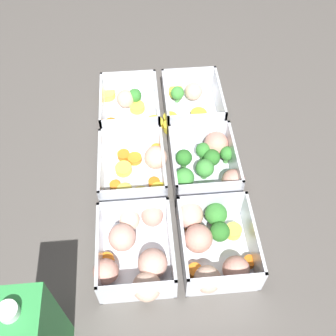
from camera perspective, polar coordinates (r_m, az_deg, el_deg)
The scene contains 8 objects.
ground_plane at distance 0.78m, azimuth 0.00°, elevation -1.01°, with size 4.00×4.00×0.00m, color #56514C.
container_near_left at distance 0.68m, azimuth 6.36°, elevation -10.72°, with size 0.17×0.14×0.07m.
container_near_center at distance 0.77m, azimuth 5.83°, elevation 0.76°, with size 0.15×0.14×0.07m.
container_near_right at distance 0.89m, azimuth 3.13°, elevation 9.38°, with size 0.16×0.14×0.07m.
container_far_left at distance 0.67m, azimuth -4.69°, elevation -12.11°, with size 0.18×0.14×0.07m.
container_far_center at distance 0.77m, azimuth -4.26°, elevation -0.17°, with size 0.15×0.14×0.07m.
container_far_right at distance 0.88m, azimuth -5.59°, elevation 8.81°, with size 0.16×0.15×0.07m.
juice_carton at distance 0.58m, azimuth -18.97°, elevation -22.03°, with size 0.07×0.07×0.20m.
Camera 1 is at (-0.46, 0.04, 0.63)m, focal length 42.00 mm.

